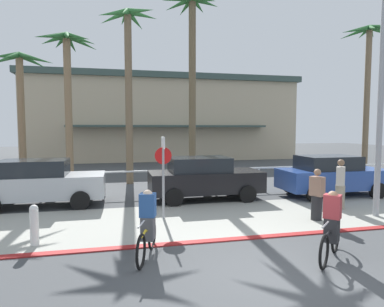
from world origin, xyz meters
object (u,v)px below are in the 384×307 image
at_px(palm_tree_4, 128,58).
at_px(car_black_2, 204,178).
at_px(palm_tree_5, 192,50).
at_px(palm_tree_3, 68,68).
at_px(car_silver_1, 40,182).
at_px(palm_tree_6, 368,61).
at_px(car_blue_3, 331,175).
at_px(cyclist_black_1, 331,227).
at_px(bollard_1, 34,225).
at_px(palm_tree_2, 20,85).
at_px(pedestrian_0, 317,197).
at_px(pedestrian_1, 340,186).
at_px(cyclist_yellow_0, 147,225).
at_px(stop_sign_bike_lane, 163,166).

relative_size(palm_tree_4, car_black_2, 1.98).
bearing_deg(car_black_2, palm_tree_5, 84.00).
distance_m(palm_tree_3, car_silver_1, 6.97).
height_order(palm_tree_6, car_blue_3, palm_tree_6).
distance_m(car_silver_1, cyclist_black_1, 9.79).
distance_m(bollard_1, palm_tree_2, 12.26).
xyz_separation_m(palm_tree_6, pedestrian_0, (-9.68, -9.42, -6.31)).
bearing_deg(bollard_1, car_black_2, 37.64).
bearing_deg(car_silver_1, pedestrian_0, -24.24).
xyz_separation_m(palm_tree_2, pedestrian_1, (12.51, -9.41, -4.33)).
xyz_separation_m(car_black_2, cyclist_yellow_0, (-2.71, -5.33, -0.18)).
distance_m(palm_tree_6, car_blue_3, 11.21).
xyz_separation_m(palm_tree_4, pedestrian_1, (6.93, -7.08, -5.48)).
xyz_separation_m(stop_sign_bike_lane, bollard_1, (-3.35, -1.64, -1.16)).
height_order(palm_tree_2, pedestrian_0, palm_tree_2).
height_order(palm_tree_3, car_blue_3, palm_tree_3).
xyz_separation_m(palm_tree_3, palm_tree_4, (2.96, -0.62, 0.49)).
xyz_separation_m(palm_tree_5, pedestrian_1, (3.81, -6.62, -5.93)).
distance_m(palm_tree_3, car_blue_3, 13.32).
bearing_deg(cyclist_yellow_0, pedestrian_0, 17.57).
bearing_deg(car_blue_3, pedestrian_1, -118.58).
height_order(palm_tree_2, car_black_2, palm_tree_2).
bearing_deg(pedestrian_1, stop_sign_bike_lane, 179.17).
bearing_deg(stop_sign_bike_lane, cyclist_yellow_0, -104.76).
bearing_deg(pedestrian_0, palm_tree_5, 105.64).
height_order(palm_tree_2, palm_tree_6, palm_tree_6).
xyz_separation_m(palm_tree_6, cyclist_yellow_0, (-14.98, -11.11, -6.34)).
bearing_deg(car_blue_3, cyclist_yellow_0, -149.17).
bearing_deg(cyclist_black_1, pedestrian_1, 50.99).
relative_size(palm_tree_4, car_silver_1, 1.98).
xyz_separation_m(cyclist_black_1, pedestrian_0, (1.43, 2.70, 0.03)).
xyz_separation_m(stop_sign_bike_lane, cyclist_yellow_0, (-0.76, -2.87, -0.98)).
height_order(palm_tree_4, pedestrian_0, palm_tree_4).
relative_size(palm_tree_2, cyclist_black_1, 4.56).
distance_m(stop_sign_bike_lane, palm_tree_4, 8.41).
height_order(palm_tree_2, palm_tree_5, palm_tree_5).
relative_size(car_silver_1, car_black_2, 1.00).
relative_size(stop_sign_bike_lane, palm_tree_6, 0.27).
bearing_deg(palm_tree_3, car_blue_3, -27.30).
xyz_separation_m(palm_tree_5, palm_tree_6, (11.84, 1.70, 0.30)).
distance_m(palm_tree_3, cyclist_black_1, 14.31).
distance_m(stop_sign_bike_lane, palm_tree_6, 17.29).
bearing_deg(palm_tree_5, palm_tree_4, 171.69).
xyz_separation_m(palm_tree_2, palm_tree_4, (5.58, -2.34, 1.16)).
bearing_deg(bollard_1, palm_tree_2, 105.16).
bearing_deg(car_black_2, cyclist_yellow_0, -116.98).
bearing_deg(palm_tree_3, palm_tree_4, -11.80).
distance_m(palm_tree_2, pedestrian_0, 15.75).
bearing_deg(stop_sign_bike_lane, palm_tree_3, 115.91).
bearing_deg(cyclist_yellow_0, car_black_2, 63.02).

